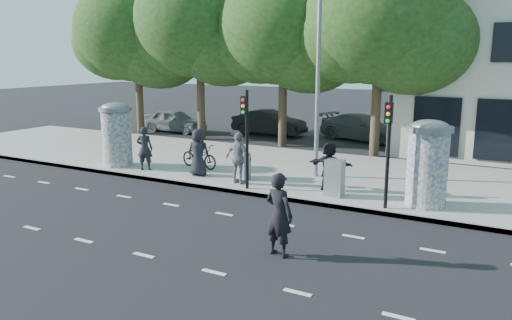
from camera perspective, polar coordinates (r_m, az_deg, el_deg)
The scene contains 25 objects.
ground at distance 13.98m, azimuth -6.72°, elevation -7.73°, with size 120.00×120.00×0.00m, color black.
sidewalk at distance 20.29m, azimuth 5.56°, elevation -1.31°, with size 40.00×8.00×0.15m, color gray.
curb at distance 16.84m, azimuth 0.26°, elevation -3.99°, with size 40.00×0.10×0.16m, color slate.
lane_dash_near at distance 12.38m, azimuth -12.70°, elevation -10.57°, with size 32.00×0.12×0.01m, color silver.
lane_dash_far at distance 15.08m, azimuth -3.64°, elevation -6.19°, with size 32.00×0.12×0.01m, color silver.
ad_column_left at distance 21.51m, azimuth -15.63°, elevation 3.02°, with size 1.36×1.36×2.65m.
ad_column_right at distance 15.92m, azimuth 19.03°, elevation -0.15°, with size 1.36×1.36×2.65m.
traffic_pole_near at distance 16.88m, azimuth -1.14°, elevation 3.53°, with size 0.22×0.31×3.40m.
traffic_pole_far at distance 15.12m, azimuth 14.89°, elevation 2.17°, with size 0.22×0.31×3.40m.
street_lamp at distance 18.67m, azimuth 7.10°, elevation 12.13°, with size 0.25×0.93×8.00m.
tree_far_left at distance 31.14m, azimuth -13.52°, elevation 14.29°, with size 7.20×7.20×9.26m.
tree_mid_left at distance 28.36m, azimuth -6.52°, elevation 15.44°, with size 7.20×7.20×9.57m.
tree_near_left at distance 25.99m, azimuth 3.16°, elevation 14.87°, with size 6.80×6.80×8.97m.
tree_center at distance 23.89m, azimuth 14.03°, elevation 15.43°, with size 7.00×7.00×9.30m.
ped_a at distance 19.15m, azimuth -6.61°, elevation 0.88°, with size 0.89×0.58×1.81m, color black.
ped_b at distance 20.47m, azimuth -12.61°, elevation 1.31°, with size 0.64×0.42×1.76m, color black.
ped_e at distance 17.81m, azimuth -1.99°, elevation 0.22°, with size 1.09×0.62×1.87m, color gray.
ped_f at distance 17.12m, azimuth 8.36°, elevation -0.71°, with size 1.55×0.56×1.67m, color black.
man_road at distance 11.76m, azimuth 2.64°, elevation -6.25°, with size 0.74×0.48×2.02m, color black.
bicycle at distance 20.55m, azimuth -6.51°, elevation 0.44°, with size 1.86×0.65×0.98m, color black.
cabinet_left at distance 18.53m, azimuth -1.50°, elevation -0.67°, with size 0.49×0.35×1.01m, color slate.
cabinet_right at distance 16.46m, azimuth 8.96°, elevation -2.04°, with size 0.58×0.42×1.22m, color gray.
car_left at distance 31.63m, azimuth -9.27°, elevation 4.46°, with size 4.14×1.67×1.41m, color slate.
car_mid at distance 30.07m, azimuth 1.51°, elevation 4.30°, with size 4.48×1.56×1.48m, color black.
car_right at distance 28.78m, azimuth 12.02°, elevation 3.67°, with size 4.98×2.02×1.44m, color #585960.
Camera 1 is at (7.69, -10.72, 4.65)m, focal length 35.00 mm.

